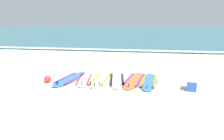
# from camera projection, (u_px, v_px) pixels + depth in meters

# --- Properties ---
(ground_plane) EXTENTS (80.00, 80.00, 0.00)m
(ground_plane) POSITION_uv_depth(u_px,v_px,m) (112.00, 78.00, 9.03)
(ground_plane) COLOR beige
(sea) EXTENTS (80.00, 60.00, 0.10)m
(sea) POSITION_uv_depth(u_px,v_px,m) (145.00, 30.00, 44.78)
(sea) COLOR teal
(sea) RESTS_ON ground
(wave_foam_strip) EXTENTS (80.00, 0.78, 0.11)m
(wave_foam_strip) POSITION_uv_depth(u_px,v_px,m) (131.00, 51.00, 16.33)
(wave_foam_strip) COLOR white
(wave_foam_strip) RESTS_ON ground
(surfboard_0) EXTENTS (0.94, 2.49, 0.18)m
(surfboard_0) POSITION_uv_depth(u_px,v_px,m) (70.00, 79.00, 8.87)
(surfboard_0) COLOR #3875CC
(surfboard_0) RESTS_ON ground
(surfboard_1) EXTENTS (0.86, 2.14, 0.18)m
(surfboard_1) POSITION_uv_depth(u_px,v_px,m) (85.00, 79.00, 8.76)
(surfboard_1) COLOR white
(surfboard_1) RESTS_ON ground
(surfboard_2) EXTENTS (0.63, 2.42, 0.18)m
(surfboard_2) POSITION_uv_depth(u_px,v_px,m) (101.00, 79.00, 8.77)
(surfboard_2) COLOR white
(surfboard_2) RESTS_ON ground
(surfboard_3) EXTENTS (0.95, 2.43, 0.18)m
(surfboard_3) POSITION_uv_depth(u_px,v_px,m) (117.00, 80.00, 8.70)
(surfboard_3) COLOR white
(surfboard_3) RESTS_ON ground
(surfboard_4) EXTENTS (0.92, 2.59, 0.18)m
(surfboard_4) POSITION_uv_depth(u_px,v_px,m) (134.00, 80.00, 8.66)
(surfboard_4) COLOR orange
(surfboard_4) RESTS_ON ground
(surfboard_5) EXTENTS (0.74, 2.51, 0.18)m
(surfboard_5) POSITION_uv_depth(u_px,v_px,m) (149.00, 81.00, 8.49)
(surfboard_5) COLOR #3875CC
(surfboard_5) RESTS_ON ground
(cooler_box) EXTENTS (0.40, 0.51, 0.38)m
(cooler_box) POSITION_uv_depth(u_px,v_px,m) (192.00, 84.00, 7.52)
(cooler_box) COLOR #2D51B2
(cooler_box) RESTS_ON ground
(beach_ball) EXTENTS (0.26, 0.26, 0.26)m
(beach_ball) POSITION_uv_depth(u_px,v_px,m) (48.00, 79.00, 8.41)
(beach_ball) COLOR red
(beach_ball) RESTS_ON ground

